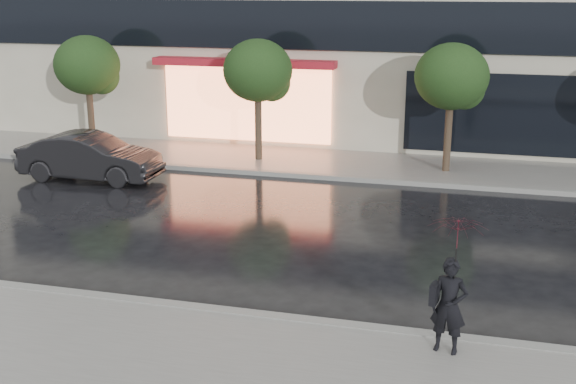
% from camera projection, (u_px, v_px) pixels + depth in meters
% --- Properties ---
extents(ground, '(120.00, 120.00, 0.00)m').
position_uv_depth(ground, '(257.00, 295.00, 13.61)').
color(ground, black).
rests_on(ground, ground).
extents(sidewalk_near, '(60.00, 4.50, 0.12)m').
position_uv_depth(sidewalk_near, '(193.00, 381.00, 10.57)').
color(sidewalk_near, slate).
rests_on(sidewalk_near, ground).
extents(sidewalk_far, '(60.00, 3.50, 0.12)m').
position_uv_depth(sidewalk_far, '(351.00, 164.00, 23.11)').
color(sidewalk_far, slate).
rests_on(sidewalk_far, ground).
extents(curb_near, '(60.00, 0.25, 0.14)m').
position_uv_depth(curb_near, '(241.00, 315.00, 12.66)').
color(curb_near, gray).
rests_on(curb_near, ground).
extents(curb_far, '(60.00, 0.25, 0.14)m').
position_uv_depth(curb_far, '(340.00, 178.00, 21.48)').
color(curb_far, gray).
rests_on(curb_far, ground).
extents(tree_far_west, '(2.20, 2.20, 3.99)m').
position_uv_depth(tree_far_west, '(89.00, 67.00, 24.27)').
color(tree_far_west, '#33261C').
rests_on(tree_far_west, ground).
extents(tree_mid_west, '(2.20, 2.20, 3.99)m').
position_uv_depth(tree_mid_west, '(260.00, 73.00, 22.82)').
color(tree_mid_west, '#33261C').
rests_on(tree_mid_west, ground).
extents(tree_mid_east, '(2.20, 2.20, 3.99)m').
position_uv_depth(tree_mid_east, '(454.00, 79.00, 21.36)').
color(tree_mid_east, '#33261C').
rests_on(tree_mid_east, ground).
extents(parked_car, '(4.21, 1.47, 1.39)m').
position_uv_depth(parked_car, '(90.00, 157.00, 21.39)').
color(parked_car, black).
rests_on(parked_car, ground).
extents(pedestrian_with_umbrella, '(1.04, 1.06, 2.20)m').
position_uv_depth(pedestrian_with_umbrella, '(454.00, 265.00, 10.90)').
color(pedestrian_with_umbrella, black).
rests_on(pedestrian_with_umbrella, sidewalk_near).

